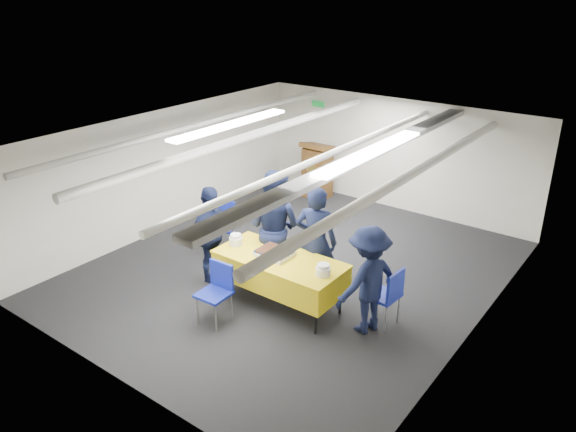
# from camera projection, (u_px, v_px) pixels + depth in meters

# --- Properties ---
(ground) EXTENTS (7.00, 7.00, 0.00)m
(ground) POSITION_uv_depth(u_px,v_px,m) (294.00, 270.00, 9.35)
(ground) COLOR black
(ground) RESTS_ON ground
(room_shell) EXTENTS (6.00, 7.00, 2.30)m
(room_shell) POSITION_uv_depth(u_px,v_px,m) (315.00, 161.00, 8.88)
(room_shell) COLOR silver
(room_shell) RESTS_ON ground
(serving_table) EXTENTS (1.94, 0.87, 0.77)m
(serving_table) POSITION_uv_depth(u_px,v_px,m) (280.00, 271.00, 8.16)
(serving_table) COLOR black
(serving_table) RESTS_ON ground
(sheet_cake) EXTENTS (0.51, 0.40, 0.09)m
(sheet_cake) POSITION_uv_depth(u_px,v_px,m) (275.00, 253.00, 8.13)
(sheet_cake) COLOR white
(sheet_cake) RESTS_ON serving_table
(plate_stack_left) EXTENTS (0.20, 0.20, 0.17)m
(plate_stack_left) POSITION_uv_depth(u_px,v_px,m) (236.00, 240.00, 8.44)
(plate_stack_left) COLOR white
(plate_stack_left) RESTS_ON serving_table
(plate_stack_right) EXTENTS (0.21, 0.21, 0.17)m
(plate_stack_right) POSITION_uv_depth(u_px,v_px,m) (323.00, 270.00, 7.58)
(plate_stack_right) COLOR white
(plate_stack_right) RESTS_ON serving_table
(podium) EXTENTS (0.62, 0.53, 1.25)m
(podium) POSITION_uv_depth(u_px,v_px,m) (317.00, 170.00, 12.23)
(podium) COLOR brown
(podium) RESTS_ON ground
(chair_near) EXTENTS (0.44, 0.44, 0.87)m
(chair_near) POSITION_uv_depth(u_px,v_px,m) (217.00, 287.00, 7.80)
(chair_near) COLOR gray
(chair_near) RESTS_ON ground
(chair_right) EXTENTS (0.45, 0.45, 0.87)m
(chair_right) POSITION_uv_depth(u_px,v_px,m) (388.00, 292.00, 7.66)
(chair_right) COLOR gray
(chair_right) RESTS_ON ground
(chair_left) EXTENTS (0.56, 0.56, 0.87)m
(chair_left) POSITION_uv_depth(u_px,v_px,m) (223.00, 221.00, 9.88)
(chair_left) COLOR gray
(chair_left) RESTS_ON ground
(sailor_a) EXTENTS (0.74, 0.60, 1.75)m
(sailor_a) POSITION_uv_depth(u_px,v_px,m) (316.00, 242.00, 8.31)
(sailor_a) COLOR black
(sailor_a) RESTS_ON ground
(sailor_b) EXTENTS (0.98, 0.80, 1.86)m
(sailor_b) POSITION_uv_depth(u_px,v_px,m) (274.00, 227.00, 8.69)
(sailor_b) COLOR black
(sailor_b) RESTS_ON ground
(sailor_c) EXTENTS (0.54, 0.98, 1.58)m
(sailor_c) POSITION_uv_depth(u_px,v_px,m) (210.00, 235.00, 8.75)
(sailor_c) COLOR black
(sailor_c) RESTS_ON ground
(sailor_d) EXTENTS (0.86, 1.12, 1.54)m
(sailor_d) POSITION_uv_depth(u_px,v_px,m) (368.00, 280.00, 7.49)
(sailor_d) COLOR black
(sailor_d) RESTS_ON ground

